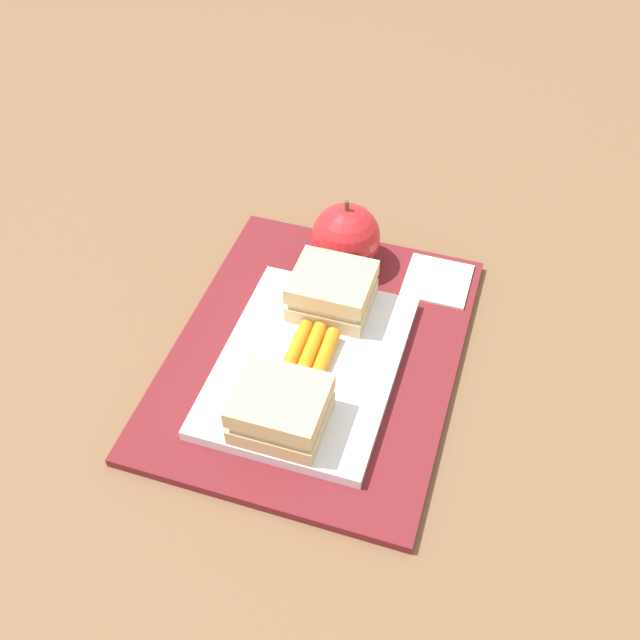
# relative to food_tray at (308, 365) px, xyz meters

# --- Properties ---
(ground_plane) EXTENTS (2.40, 2.40, 0.00)m
(ground_plane) POSITION_rel_food_tray_xyz_m (0.03, 0.00, -0.02)
(ground_plane) COLOR brown
(lunchbag_mat) EXTENTS (0.36, 0.28, 0.01)m
(lunchbag_mat) POSITION_rel_food_tray_xyz_m (0.03, 0.00, -0.01)
(lunchbag_mat) COLOR maroon
(lunchbag_mat) RESTS_ON ground_plane
(food_tray) EXTENTS (0.23, 0.17, 0.01)m
(food_tray) POSITION_rel_food_tray_xyz_m (0.00, 0.00, 0.00)
(food_tray) COLOR white
(food_tray) RESTS_ON lunchbag_mat
(sandwich_half_left) EXTENTS (0.07, 0.08, 0.04)m
(sandwich_half_left) POSITION_rel_food_tray_xyz_m (-0.08, 0.00, 0.03)
(sandwich_half_left) COLOR #DBC189
(sandwich_half_left) RESTS_ON food_tray
(sandwich_half_right) EXTENTS (0.07, 0.08, 0.04)m
(sandwich_half_right) POSITION_rel_food_tray_xyz_m (0.08, 0.00, 0.03)
(sandwich_half_right) COLOR #DBC189
(sandwich_half_right) RESTS_ON food_tray
(carrot_sticks_bundle) EXTENTS (0.08, 0.04, 0.02)m
(carrot_sticks_bundle) POSITION_rel_food_tray_xyz_m (0.00, -0.00, 0.01)
(carrot_sticks_bundle) COLOR orange
(carrot_sticks_bundle) RESTS_ON food_tray
(apple) EXTENTS (0.08, 0.08, 0.09)m
(apple) POSITION_rel_food_tray_xyz_m (0.16, 0.01, 0.03)
(apple) COLOR red
(apple) RESTS_ON lunchbag_mat
(paper_napkin) EXTENTS (0.07, 0.07, 0.00)m
(paper_napkin) POSITION_rel_food_tray_xyz_m (0.16, -0.10, -0.00)
(paper_napkin) COLOR white
(paper_napkin) RESTS_ON lunchbag_mat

